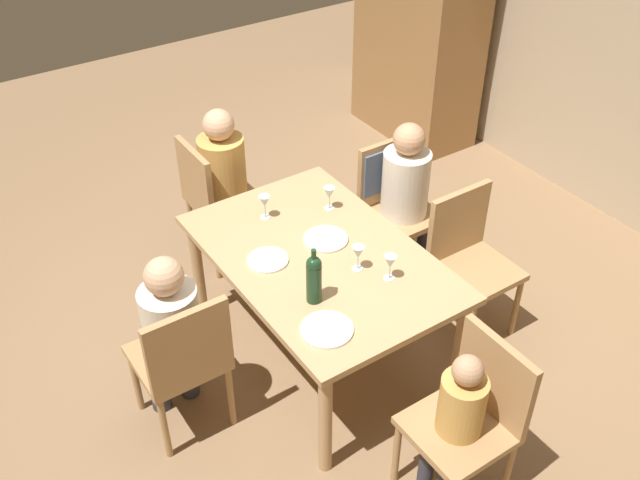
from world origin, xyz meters
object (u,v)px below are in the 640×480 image
armoire_cabinet (421,12)px  wine_glass_near_right (265,202)px  dinner_plate_guest_left (268,260)px  chair_near (183,357)px  person_woman_host (227,174)px  wine_glass_far (329,194)px  chair_far_left (392,189)px  dinner_plate_guest_right (327,329)px  chair_far_right (468,254)px  dinner_plate_host (326,239)px  person_man_bearded (407,192)px  chair_left_end (213,195)px  dining_table (320,267)px  chair_right_end (473,411)px  person_child_small (456,418)px  wine_glass_near_left (390,263)px  wine_bottle_tall_green (314,278)px  wine_glass_centre (358,253)px  person_man_guest (171,329)px

armoire_cabinet → wine_glass_near_right: size_ratio=14.63×
armoire_cabinet → dinner_plate_guest_left: armoire_cabinet is taller
chair_near → wine_glass_near_right: chair_near is taller
person_woman_host → wine_glass_far: person_woman_host is taller
chair_far_left → dinner_plate_guest_right: 1.55m
chair_far_right → dinner_plate_host: chair_far_right is taller
chair_far_right → person_woman_host: bearing=-58.6°
person_man_bearded → dinner_plate_host: (0.23, -0.79, 0.10)m
chair_left_end → dining_table: bearing=4.3°
chair_near → chair_far_right: bearing=-5.6°
chair_right_end → chair_far_right: (-0.89, 0.80, 0.00)m
chair_far_left → dinner_plate_guest_left: chair_far_left is taller
armoire_cabinet → dining_table: (1.87, -2.26, -0.44)m
wine_glass_far → person_child_small: bearing=-12.0°
armoire_cabinet → person_child_small: bearing=-37.0°
dinner_plate_guest_left → person_child_small: bearing=10.9°
wine_glass_near_left → person_woman_host: bearing=-173.9°
chair_far_right → wine_bottle_tall_green: size_ratio=2.85×
armoire_cabinet → person_woman_host: size_ratio=1.92×
armoire_cabinet → chair_right_end: bearing=-35.7°
chair_near → wine_glass_centre: (0.13, 0.99, 0.32)m
dinner_plate_host → chair_far_left: bearing=115.7°
armoire_cabinet → wine_bottle_tall_green: (2.17, -2.49, -0.20)m
person_man_guest → person_child_small: person_man_guest is taller
chair_right_end → person_man_bearded: 1.69m
person_man_guest → wine_bottle_tall_green: (0.32, 0.66, 0.25)m
wine_glass_far → chair_left_end: bearing=-155.0°
person_man_bearded → dinner_plate_guest_left: size_ratio=4.99×
chair_near → chair_right_end: size_ratio=1.00×
chair_far_right → wine_glass_far: (-0.60, -0.60, 0.32)m
wine_glass_near_right → dinner_plate_guest_right: wine_glass_near_right is taller
chair_left_end → wine_glass_near_right: 0.75m
chair_far_left → armoire_cabinet: bearing=-134.3°
chair_far_right → dinner_plate_guest_right: 1.24m
chair_far_left → person_woman_host: 1.10m
wine_glass_far → dinner_plate_guest_right: wine_glass_far is taller
dining_table → person_man_bearded: size_ratio=1.37×
person_man_guest → wine_glass_far: (-0.31, 1.18, 0.21)m
person_woman_host → wine_glass_near_right: (0.68, -0.10, 0.20)m
wine_glass_near_left → wine_glass_near_right: bearing=-162.9°
chair_left_end → wine_glass_centre: (1.37, 0.19, 0.32)m
chair_left_end → person_man_bearded: person_man_bearded is taller
chair_far_right → wine_bottle_tall_green: wine_bottle_tall_green is taller
chair_right_end → wine_glass_near_right: chair_right_end is taller
person_woman_host → wine_glass_near_right: person_woman_host is taller
chair_far_left → wine_glass_near_right: chair_far_left is taller
wine_glass_near_left → dinner_plate_guest_right: wine_glass_near_left is taller
chair_right_end → chair_near: bearing=42.5°
wine_glass_centre → dinner_plate_host: wine_glass_centre is taller
chair_near → person_man_bearded: size_ratio=0.81×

